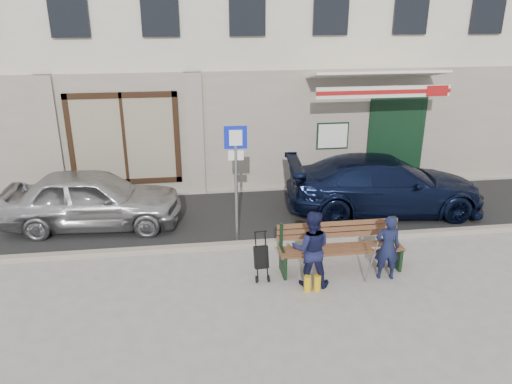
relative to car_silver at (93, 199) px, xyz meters
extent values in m
plane|color=#9E9991|center=(3.78, -3.03, -0.67)|extent=(80.00, 80.00, 0.00)
cube|color=#282828|center=(3.78, 0.07, -0.67)|extent=(60.00, 3.20, 0.01)
cube|color=#9E9384|center=(3.78, -1.53, -0.61)|extent=(60.00, 0.18, 0.12)
cube|color=#9E9384|center=(3.78, 1.93, 0.93)|extent=(20.00, 0.12, 3.20)
cube|color=maroon|center=(0.58, 1.99, 0.88)|extent=(2.50, 0.12, 2.00)
cube|color=black|center=(7.88, 1.85, 0.63)|extent=(1.60, 0.10, 2.60)
cube|color=black|center=(7.88, 2.32, 0.53)|extent=(1.25, 0.90, 2.40)
cube|color=white|center=(6.08, 1.82, 0.78)|extent=(0.80, 0.03, 0.65)
cube|color=white|center=(6.98, 1.60, 2.41)|extent=(3.40, 1.72, 0.42)
cube|color=white|center=(6.98, 0.74, 2.13)|extent=(3.40, 0.05, 0.28)
cube|color=maroon|center=(6.98, 0.71, 2.13)|extent=(3.40, 0.02, 0.10)
imported|color=#B4B4B9|center=(0.00, 0.00, 0.00)|extent=(4.05, 1.87, 1.35)
imported|color=black|center=(6.89, -0.06, 0.02)|extent=(4.90, 2.31, 1.38)
cylinder|color=gray|center=(3.16, -1.16, 0.55)|extent=(0.07, 0.07, 2.44)
cube|color=#0D1FB6|center=(3.16, -1.16, 1.63)|extent=(0.47, 0.05, 0.47)
cube|color=white|center=(3.16, -1.19, 1.63)|extent=(0.26, 0.03, 0.32)
cube|color=white|center=(3.16, -1.16, 1.25)|extent=(0.32, 0.05, 0.21)
cube|color=brown|center=(5.01, -2.72, -0.22)|extent=(2.40, 0.50, 0.04)
cube|color=brown|center=(5.01, -2.44, 0.07)|extent=(2.40, 0.10, 0.36)
cube|color=black|center=(3.89, -2.72, -0.45)|extent=(0.06, 0.50, 0.45)
cube|color=black|center=(6.13, -2.72, -0.45)|extent=(0.06, 0.50, 0.45)
cube|color=white|center=(5.76, -2.82, -0.19)|extent=(0.34, 0.25, 0.11)
cylinder|color=gray|center=(5.36, -3.39, -0.17)|extent=(0.07, 0.34, 0.96)
cylinder|color=gold|center=(4.21, -3.37, -0.52)|extent=(0.13, 0.13, 0.30)
cylinder|color=gold|center=(4.39, -3.37, -0.52)|extent=(0.13, 0.13, 0.30)
imported|color=#131836|center=(5.76, -3.11, -0.04)|extent=(0.50, 0.37, 1.27)
imported|color=#16193D|center=(4.31, -3.14, 0.05)|extent=(0.80, 0.68, 1.45)
cylinder|color=black|center=(3.34, -2.96, -0.61)|extent=(0.04, 0.13, 0.13)
cylinder|color=black|center=(3.57, -2.96, -0.61)|extent=(0.04, 0.13, 0.13)
cube|color=black|center=(3.46, -2.78, -0.25)|extent=(0.28, 0.25, 0.44)
cylinder|color=black|center=(3.46, -2.67, 0.22)|extent=(0.24, 0.04, 0.02)
camera|label=1|loc=(2.25, -10.89, 4.22)|focal=35.00mm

